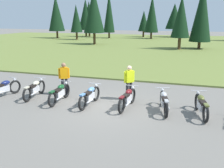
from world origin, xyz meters
TOP-DOWN VIEW (x-y plane):
  - ground_plane at (0.00, 0.00)m, footprint 140.00×140.00m
  - grass_moorland at (0.00, 26.80)m, footprint 80.00×44.00m
  - forest_treeline at (-4.77, 35.12)m, footprint 41.48×24.60m
  - motorcycle_navy at (-5.41, -0.12)m, footprint 0.74×2.07m
  - motorcycle_cream at (-3.88, 0.27)m, footprint 0.62×2.10m
  - motorcycle_british_green at (-2.36, 0.01)m, footprint 0.62×2.10m
  - motorcycle_sky_blue at (-0.85, 0.01)m, footprint 0.62×2.10m
  - motorcycle_maroon at (0.84, 0.17)m, footprint 0.62×2.10m
  - motorcycle_silver at (2.39, 0.22)m, footprint 0.74×2.07m
  - motorcycle_olive at (3.86, 0.20)m, footprint 0.71×2.08m
  - rider_in_hivis_vest at (0.64, 1.24)m, footprint 0.42×0.41m
  - rider_with_back_turned at (-2.63, 1.02)m, footprint 0.50×0.36m

SIDE VIEW (x-z plane):
  - ground_plane at x=0.00m, z-range 0.00..0.00m
  - grass_moorland at x=0.00m, z-range 0.00..0.10m
  - motorcycle_navy at x=-5.41m, z-range 0.00..0.88m
  - motorcycle_cream at x=-3.88m, z-range 0.00..0.88m
  - motorcycle_british_green at x=-2.36m, z-range 0.00..0.88m
  - motorcycle_sky_blue at x=-0.85m, z-range 0.00..0.88m
  - motorcycle_maroon at x=0.84m, z-range 0.00..0.88m
  - motorcycle_silver at x=2.39m, z-range 0.00..0.88m
  - motorcycle_olive at x=3.86m, z-range 0.00..0.88m
  - rider_in_hivis_vest at x=0.64m, z-range 0.11..1.78m
  - rider_with_back_turned at x=-2.63m, z-range 0.11..1.78m
  - forest_treeline at x=-4.77m, z-range 0.06..8.61m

